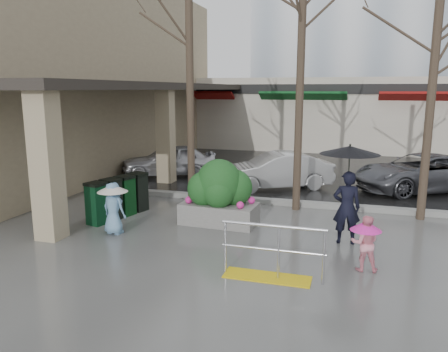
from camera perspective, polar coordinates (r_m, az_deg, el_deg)
The scene contains 20 objects.
ground at distance 9.64m, azimuth -0.66°, elevation -9.37°, with size 120.00×120.00×0.00m, color #51514F.
street_asphalt at distance 30.91m, azimuth 11.59°, elevation 4.77°, with size 120.00×36.00×0.01m, color black.
curb at distance 13.31m, azimuth 4.47°, elevation -3.21°, with size 120.00×0.30×0.15m, color gray.
near_building at distance 20.32m, azimuth -18.95°, elevation 12.40°, with size 6.00×18.00×8.00m, color tan.
canopy_slab at distance 18.22m, azimuth -7.80°, elevation 11.90°, with size 2.80×18.00×0.25m, color #2D2823.
pillar_front at distance 10.58m, azimuth -22.17°, elevation 1.47°, with size 0.55×0.55×3.50m, color tan.
pillar_back at distance 16.11m, azimuth -7.63°, elevation 5.32°, with size 0.55×0.55×3.50m, color tan.
storefront_row at distance 26.62m, azimuth 15.30°, elevation 7.92°, with size 34.00×6.74×4.00m.
handrail at distance 8.11m, azimuth 6.12°, elevation -10.68°, with size 1.90×0.50×1.03m.
tree_west at distance 13.18m, azimuth -4.57°, elevation 18.60°, with size 3.20×3.20×6.80m.
tree_midwest at distance 12.43m, azimuth 10.18°, elevation 19.60°, with size 3.20×3.20×7.00m.
tree_mideast at distance 12.43m, azimuth 26.11°, elevation 16.93°, with size 3.20×3.20×6.50m.
woman at distance 9.93m, azimuth 15.90°, elevation -0.85°, with size 1.30×1.30×2.24m.
child_pink at distance 8.73m, azimuth 17.96°, elevation -7.89°, with size 0.59×0.59×1.08m.
child_blue at distance 10.67m, azimuth -14.27°, elevation -3.49°, with size 0.73×0.73×1.25m.
planter at distance 11.10m, azimuth -0.58°, elevation -2.26°, with size 1.96×1.13×1.68m.
news_boxes at distance 12.06m, azimuth -13.62°, elevation -2.72°, with size 0.95×2.00×1.09m.
car_a at distance 17.46m, azimuth -7.17°, elevation 2.08°, with size 1.49×3.70×1.26m, color silver.
car_b at distance 15.17m, azimuth 6.84°, elevation 0.70°, with size 1.33×3.82×1.26m, color silver.
car_c at distance 16.13m, azimuth 24.30°, elevation 0.40°, with size 2.09×4.53×1.26m, color #55565C.
Camera 1 is at (2.69, -8.61, 3.40)m, focal length 35.00 mm.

